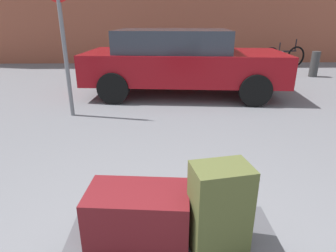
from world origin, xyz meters
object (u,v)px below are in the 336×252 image
bollard_kerb_far (314,64)px  no_parking_sign (62,30)px  suitcase_olive_rear_left (219,209)px  parked_car (181,61)px  bollard_kerb_near (232,65)px  bicycle_leaning (283,57)px  bollard_kerb_mid (278,64)px  duffel_bag_maroon_center (138,214)px

bollard_kerb_far → no_parking_sign: size_ratio=0.31×
suitcase_olive_rear_left → bollard_kerb_far: 8.21m
parked_car → bollard_kerb_near: (1.64, 1.96, -0.39)m
suitcase_olive_rear_left → parked_car: (0.13, 5.07, 0.14)m
bicycle_leaning → bollard_kerb_mid: size_ratio=2.33×
suitcase_olive_rear_left → duffel_bag_maroon_center: bearing=156.0°
bicycle_leaning → bollard_kerb_mid: (-0.83, -1.61, -0.00)m
parked_car → duffel_bag_maroon_center: bearing=-97.1°
bollard_kerb_mid → bollard_kerb_far: 1.11m
duffel_bag_maroon_center → bicycle_leaning: 9.62m
bollard_kerb_near → bollard_kerb_mid: same height
suitcase_olive_rear_left → duffel_bag_maroon_center: suitcase_olive_rear_left is taller
bollard_kerb_far → parked_car: bearing=-154.4°
bicycle_leaning → no_parking_sign: size_ratio=0.72×
bicycle_leaning → bollard_kerb_mid: bearing=-117.3°
bollard_kerb_near → suitcase_olive_rear_left: bearing=-104.2°
parked_car → bollard_kerb_near: size_ratio=6.04×
bollard_kerb_far → bollard_kerb_mid: bearing=180.0°
bollard_kerb_near → bollard_kerb_far: size_ratio=1.00×
bollard_kerb_mid → no_parking_sign: no_parking_sign is taller
parked_car → bollard_kerb_far: 4.56m
bicycle_leaning → no_parking_sign: (-5.89, -5.05, 1.10)m
duffel_bag_maroon_center → parked_car: bearing=87.8°
bollard_kerb_near → no_parking_sign: no_parking_sign is taller
bicycle_leaning → bollard_kerb_far: bearing=-80.4°
suitcase_olive_rear_left → no_parking_sign: size_ratio=0.24×
bicycle_leaning → bollard_kerb_near: bicycle_leaning is taller
parked_car → bollard_kerb_near: bearing=50.1°
bollard_kerb_far → no_parking_sign: (-6.16, -3.44, 1.11)m
suitcase_olive_rear_left → duffel_bag_maroon_center: size_ratio=0.89×
parked_car → bicycle_leaning: size_ratio=2.59×
duffel_bag_maroon_center → bollard_kerb_near: bearing=76.8°
suitcase_olive_rear_left → duffel_bag_maroon_center: (-0.48, 0.11, -0.11)m
suitcase_olive_rear_left → bollard_kerb_far: (4.23, 7.03, -0.25)m
duffel_bag_maroon_center → bollard_kerb_far: bearing=60.6°
bollard_kerb_far → bollard_kerb_near: bearing=180.0°
suitcase_olive_rear_left → bollard_kerb_far: size_ratio=0.76×
duffel_bag_maroon_center → no_parking_sign: no_parking_sign is taller
bollard_kerb_far → no_parking_sign: bearing=-150.8°
suitcase_olive_rear_left → no_parking_sign: no_parking_sign is taller
bollard_kerb_near → bollard_kerb_mid: size_ratio=1.00×
suitcase_olive_rear_left → parked_car: 5.07m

